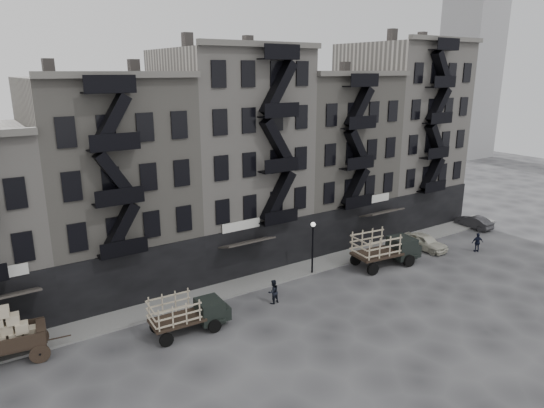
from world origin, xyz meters
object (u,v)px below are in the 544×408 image
wagon (6,331)px  stake_truck_east (385,246)px  car_far (474,222)px  pedestrian_mid (273,292)px  car_east (424,242)px  policeman (477,243)px  stake_truck_west (188,311)px

wagon → stake_truck_east: size_ratio=0.67×
car_far → pedestrian_mid: size_ratio=2.22×
car_east → policeman: 4.52m
pedestrian_mid → policeman: 20.46m
car_east → wagon: bearing=173.2°
wagon → stake_truck_west: size_ratio=0.82×
wagon → car_east: (32.81, -1.23, -1.14)m
car_east → stake_truck_west: bearing=178.6°
pedestrian_mid → stake_truck_west: bearing=-5.1°
car_far → policeman: 7.10m
stake_truck_east → policeman: 9.42m
stake_truck_east → stake_truck_west: bearing=-170.9°
wagon → policeman: (36.21, -4.22, -1.00)m
wagon → stake_truck_east: bearing=3.5°
stake_truck_east → pedestrian_mid: (-11.29, -0.47, -0.83)m
car_east → stake_truck_east: bearing=-178.1°
stake_truck_west → car_east: size_ratio=1.17×
car_far → pedestrian_mid: (-26.08, -2.38, 0.23)m
car_east → policeman: size_ratio=2.47×
car_far → stake_truck_east: bearing=9.1°
stake_truck_west → policeman: bearing=-0.6°
stake_truck_west → wagon: bearing=167.5°
policeman → pedestrian_mid: bearing=22.9°
stake_truck_east → car_far: size_ratio=1.61×
wagon → car_east: bearing=5.3°
stake_truck_east → pedestrian_mid: stake_truck_east is taller
policeman → car_far: bearing=-115.3°
stake_truck_west → car_east: stake_truck_west is taller
stake_truck_east → policeman: (9.09, -2.32, -0.83)m
wagon → stake_truck_west: bearing=-7.9°
stake_truck_west → pedestrian_mid: size_ratio=2.90×
car_far → stake_truck_west: bearing=6.3°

